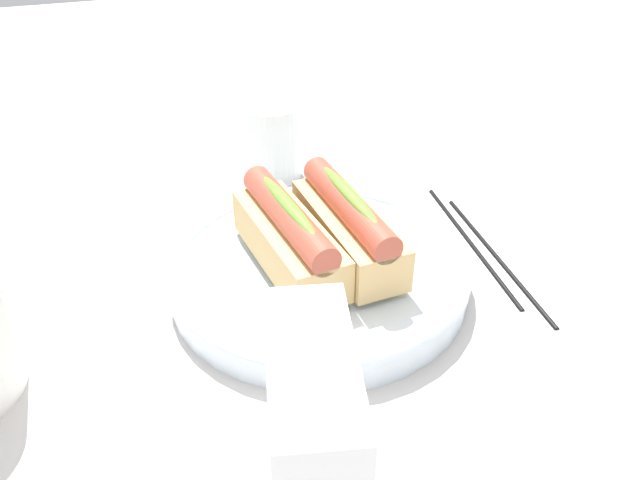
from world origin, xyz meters
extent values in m
plane|color=beige|center=(0.00, 0.00, 0.00)|extent=(2.40, 2.40, 0.00)
cylinder|color=silver|center=(0.00, -0.01, 0.01)|extent=(0.27, 0.27, 0.03)
torus|color=silver|center=(0.00, -0.01, 0.03)|extent=(0.27, 0.27, 0.01)
cube|color=#DBB270|center=(0.00, -0.04, 0.05)|extent=(0.15, 0.06, 0.04)
cylinder|color=#B24C38|center=(0.00, -0.04, 0.08)|extent=(0.15, 0.04, 0.03)
ellipsoid|color=olive|center=(0.00, -0.04, 0.09)|extent=(0.11, 0.02, 0.01)
cube|color=#DBB270|center=(0.00, 0.02, 0.05)|extent=(0.15, 0.07, 0.04)
cylinder|color=#B24C38|center=(0.00, 0.02, 0.08)|extent=(0.15, 0.04, 0.03)
ellipsoid|color=olive|center=(0.00, 0.02, 0.09)|extent=(0.11, 0.03, 0.01)
cylinder|color=white|center=(0.22, -0.02, 0.04)|extent=(0.07, 0.07, 0.09)
cylinder|color=silver|center=(0.22, -0.02, 0.03)|extent=(0.06, 0.06, 0.06)
cube|color=white|center=(-0.23, 0.07, 0.07)|extent=(0.12, 0.07, 0.15)
cylinder|color=black|center=(0.02, -0.18, 0.00)|extent=(0.22, 0.03, 0.01)
cylinder|color=black|center=(-0.01, -0.19, 0.00)|extent=(0.22, 0.02, 0.01)
camera|label=1|loc=(-0.45, 0.14, 0.36)|focal=35.85mm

